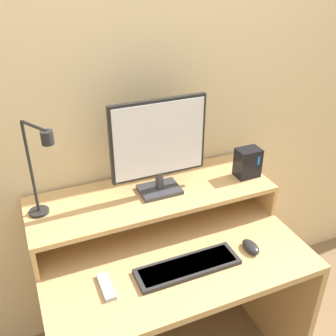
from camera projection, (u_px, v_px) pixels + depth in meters
wall_back at (133, 98)px, 1.75m from camera, size 6.00×0.05×2.50m
desk at (168, 282)px, 1.79m from camera, size 1.10×0.75×0.72m
monitor_shelf at (152, 197)px, 1.76m from camera, size 1.10×0.37×0.16m
monitor at (159, 145)px, 1.65m from camera, size 0.42×0.13×0.43m
desk_lamp at (40, 169)px, 1.47m from camera, size 0.13×0.19×0.41m
router_dock at (248, 163)px, 1.85m from camera, size 0.11×0.08×0.14m
keyboard at (188, 266)px, 1.55m from camera, size 0.42×0.13×0.02m
mouse at (251, 247)px, 1.64m from camera, size 0.06×0.10×0.03m
remote_control at (106, 286)px, 1.46m from camera, size 0.04×0.14×0.02m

